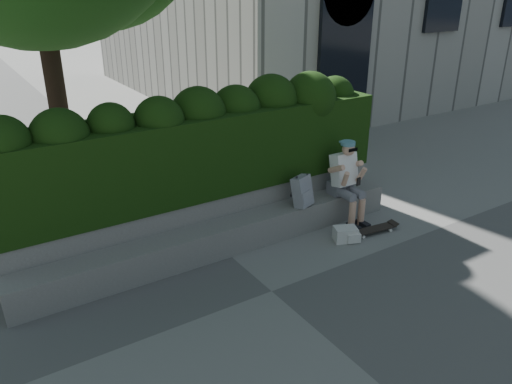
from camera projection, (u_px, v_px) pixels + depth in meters
ground at (272, 291)px, 6.46m from camera, size 80.00×80.00×0.00m
bench_ledge at (224, 237)px, 7.34m from camera, size 6.00×0.45×0.45m
planter_wall at (209, 216)px, 7.65m from camera, size 6.00×0.50×0.75m
hedge at (199, 152)px, 7.45m from camera, size 6.00×1.00×1.20m
person at (346, 179)px, 8.08m from camera, size 0.40×0.76×1.38m
skateboard at (374, 229)px, 7.93m from camera, size 0.77×0.28×0.08m
backpack_plaid at (302, 191)px, 7.76m from camera, size 0.37×0.27×0.48m
backpack_ground at (345, 234)px, 7.68m from camera, size 0.41×0.36×0.22m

